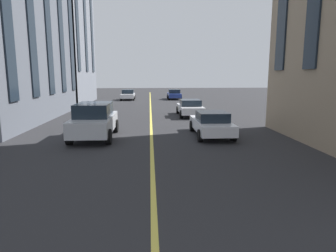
% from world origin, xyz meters
% --- Properties ---
extents(lane_centre_line, '(80.00, 0.16, 0.01)m').
position_xyz_m(lane_centre_line, '(20.00, 0.00, 0.00)').
color(lane_centre_line, '#D8C64C').
rests_on(lane_centre_line, ground_plane).
extents(car_white_parked_b, '(4.40, 1.95, 1.37)m').
position_xyz_m(car_white_parked_b, '(17.09, -3.32, 0.70)').
color(car_white_parked_b, silver).
rests_on(car_white_parked_b, ground_plane).
extents(car_blue_trailing, '(3.90, 1.89, 1.40)m').
position_xyz_m(car_blue_trailing, '(42.48, -3.36, 0.70)').
color(car_blue_trailing, navy).
rests_on(car_blue_trailing, ground_plane).
extents(car_silver_oncoming, '(4.70, 2.14, 1.88)m').
position_xyz_m(car_silver_oncoming, '(16.96, 3.04, 0.97)').
color(car_silver_oncoming, '#B7BABF').
rests_on(car_silver_oncoming, ground_plane).
extents(car_white_far, '(3.90, 1.89, 1.40)m').
position_xyz_m(car_white_far, '(41.95, 3.06, 0.70)').
color(car_white_far, silver).
rests_on(car_white_far, ground_plane).
extents(car_white_near, '(4.40, 1.95, 1.37)m').
position_xyz_m(car_white_near, '(25.28, -3.24, 0.70)').
color(car_white_near, silver).
rests_on(car_white_near, ground_plane).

